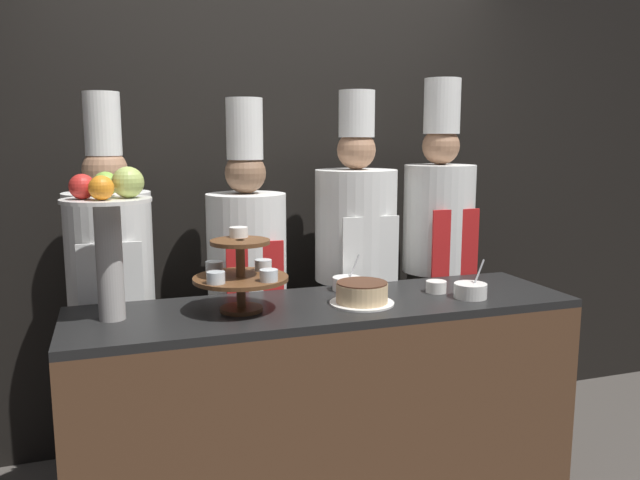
{
  "coord_description": "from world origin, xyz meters",
  "views": [
    {
      "loc": [
        -0.83,
        -2.08,
        1.6
      ],
      "look_at": [
        0.0,
        0.39,
        1.17
      ],
      "focal_mm": 35.0,
      "sensor_mm": 36.0,
      "label": 1
    }
  ],
  "objects_px": {
    "cup_white": "(436,287)",
    "serving_bowl_near": "(470,290)",
    "tiered_stand": "(241,272)",
    "chef_center_right": "(355,261)",
    "chef_center_left": "(247,278)",
    "fruit_pedestal": "(109,221)",
    "serving_bowl_far": "(347,283)",
    "chef_left": "(111,286)",
    "chef_right": "(438,248)",
    "cake_round": "(362,293)"
  },
  "relations": [
    {
      "from": "fruit_pedestal",
      "to": "cup_white",
      "type": "distance_m",
      "value": 1.4
    },
    {
      "from": "tiered_stand",
      "to": "chef_right",
      "type": "height_order",
      "value": "chef_right"
    },
    {
      "from": "tiered_stand",
      "to": "serving_bowl_far",
      "type": "bearing_deg",
      "value": 19.64
    },
    {
      "from": "serving_bowl_far",
      "to": "chef_center_left",
      "type": "bearing_deg",
      "value": 143.91
    },
    {
      "from": "serving_bowl_near",
      "to": "serving_bowl_far",
      "type": "relative_size",
      "value": 1.02
    },
    {
      "from": "cake_round",
      "to": "chef_right",
      "type": "height_order",
      "value": "chef_right"
    },
    {
      "from": "chef_center_left",
      "to": "fruit_pedestal",
      "type": "bearing_deg",
      "value": -144.16
    },
    {
      "from": "tiered_stand",
      "to": "chef_center_left",
      "type": "xyz_separation_m",
      "value": [
        0.13,
        0.47,
        -0.14
      ]
    },
    {
      "from": "chef_left",
      "to": "chef_center_left",
      "type": "distance_m",
      "value": 0.61
    },
    {
      "from": "chef_center_right",
      "to": "chef_center_left",
      "type": "bearing_deg",
      "value": 180.0
    },
    {
      "from": "cup_white",
      "to": "serving_bowl_near",
      "type": "xyz_separation_m",
      "value": [
        0.09,
        -0.13,
        0.01
      ]
    },
    {
      "from": "chef_center_right",
      "to": "tiered_stand",
      "type": "bearing_deg",
      "value": -145.06
    },
    {
      "from": "fruit_pedestal",
      "to": "serving_bowl_far",
      "type": "bearing_deg",
      "value": 8.56
    },
    {
      "from": "tiered_stand",
      "to": "cup_white",
      "type": "xyz_separation_m",
      "value": [
        0.88,
        0.02,
        -0.13
      ]
    },
    {
      "from": "serving_bowl_near",
      "to": "chef_center_left",
      "type": "distance_m",
      "value": 1.03
    },
    {
      "from": "cake_round",
      "to": "chef_center_left",
      "type": "bearing_deg",
      "value": 124.76
    },
    {
      "from": "serving_bowl_far",
      "to": "cup_white",
      "type": "bearing_deg",
      "value": -24.9
    },
    {
      "from": "tiered_stand",
      "to": "cup_white",
      "type": "distance_m",
      "value": 0.89
    },
    {
      "from": "serving_bowl_far",
      "to": "fruit_pedestal",
      "type": "bearing_deg",
      "value": -171.44
    },
    {
      "from": "cake_round",
      "to": "chef_center_left",
      "type": "distance_m",
      "value": 0.64
    },
    {
      "from": "tiered_stand",
      "to": "chef_center_right",
      "type": "relative_size",
      "value": 0.21
    },
    {
      "from": "tiered_stand",
      "to": "serving_bowl_near",
      "type": "height_order",
      "value": "tiered_stand"
    },
    {
      "from": "fruit_pedestal",
      "to": "chef_left",
      "type": "xyz_separation_m",
      "value": [
        -0.01,
        0.44,
        -0.34
      ]
    },
    {
      "from": "fruit_pedestal",
      "to": "serving_bowl_far",
      "type": "height_order",
      "value": "fruit_pedestal"
    },
    {
      "from": "cup_white",
      "to": "chef_left",
      "type": "xyz_separation_m",
      "value": [
        -1.37,
        0.45,
        0.0
      ]
    },
    {
      "from": "chef_center_left",
      "to": "cup_white",
      "type": "bearing_deg",
      "value": -31.06
    },
    {
      "from": "cup_white",
      "to": "chef_left",
      "type": "relative_size",
      "value": 0.05
    },
    {
      "from": "chef_left",
      "to": "chef_center_right",
      "type": "xyz_separation_m",
      "value": [
        1.16,
        -0.0,
        0.04
      ]
    },
    {
      "from": "cup_white",
      "to": "chef_center_right",
      "type": "distance_m",
      "value": 0.5
    },
    {
      "from": "serving_bowl_far",
      "to": "chef_center_right",
      "type": "height_order",
      "value": "chef_center_right"
    },
    {
      "from": "fruit_pedestal",
      "to": "cake_round",
      "type": "distance_m",
      "value": 1.03
    },
    {
      "from": "chef_center_left",
      "to": "chef_center_right",
      "type": "relative_size",
      "value": 0.97
    },
    {
      "from": "cup_white",
      "to": "serving_bowl_near",
      "type": "relative_size",
      "value": 0.55
    },
    {
      "from": "tiered_stand",
      "to": "chef_left",
      "type": "height_order",
      "value": "chef_left"
    },
    {
      "from": "serving_bowl_near",
      "to": "serving_bowl_far",
      "type": "bearing_deg",
      "value": 146.77
    },
    {
      "from": "fruit_pedestal",
      "to": "chef_center_left",
      "type": "relative_size",
      "value": 0.32
    },
    {
      "from": "cup_white",
      "to": "chef_center_left",
      "type": "xyz_separation_m",
      "value": [
        -0.75,
        0.45,
        -0.0
      ]
    },
    {
      "from": "cup_white",
      "to": "chef_left",
      "type": "height_order",
      "value": "chef_left"
    },
    {
      "from": "tiered_stand",
      "to": "chef_center_right",
      "type": "bearing_deg",
      "value": 34.94
    },
    {
      "from": "chef_center_left",
      "to": "chef_right",
      "type": "height_order",
      "value": "chef_right"
    },
    {
      "from": "serving_bowl_far",
      "to": "chef_center_right",
      "type": "relative_size",
      "value": 0.09
    },
    {
      "from": "tiered_stand",
      "to": "chef_center_right",
      "type": "height_order",
      "value": "chef_center_right"
    },
    {
      "from": "serving_bowl_near",
      "to": "chef_center_right",
      "type": "height_order",
      "value": "chef_center_right"
    },
    {
      "from": "cup_white",
      "to": "serving_bowl_far",
      "type": "xyz_separation_m",
      "value": [
        -0.36,
        0.17,
        0.0
      ]
    },
    {
      "from": "cake_round",
      "to": "chef_right",
      "type": "xyz_separation_m",
      "value": [
        0.65,
        0.53,
        0.07
      ]
    },
    {
      "from": "serving_bowl_near",
      "to": "cup_white",
      "type": "bearing_deg",
      "value": 125.62
    },
    {
      "from": "cup_white",
      "to": "tiered_stand",
      "type": "bearing_deg",
      "value": -178.82
    },
    {
      "from": "serving_bowl_far",
      "to": "chef_left",
      "type": "height_order",
      "value": "chef_left"
    },
    {
      "from": "chef_right",
      "to": "serving_bowl_far",
      "type": "bearing_deg",
      "value": -155.16
    },
    {
      "from": "cake_round",
      "to": "chef_center_right",
      "type": "xyz_separation_m",
      "value": [
        0.18,
        0.53,
        0.03
      ]
    }
  ]
}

